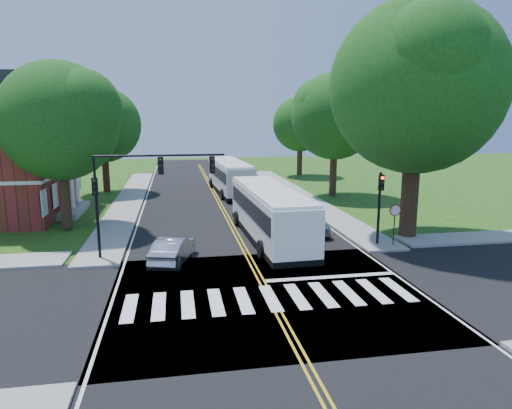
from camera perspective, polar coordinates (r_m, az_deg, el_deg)
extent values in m
plane|color=#1E4310|center=(20.86, 1.55, -11.12)|extent=(140.00, 140.00, 0.00)
cube|color=black|center=(37.95, -3.94, -1.00)|extent=(14.00, 96.00, 0.01)
cube|color=black|center=(20.85, 1.55, -11.11)|extent=(60.00, 12.00, 0.01)
cube|color=gold|center=(41.85, -4.54, 0.13)|extent=(0.36, 70.00, 0.01)
cube|color=silver|center=(41.76, -13.86, -0.18)|extent=(0.12, 70.00, 0.01)
cube|color=silver|center=(43.03, 4.51, 0.42)|extent=(0.12, 70.00, 0.01)
cube|color=silver|center=(20.40, 1.84, -11.60)|extent=(12.60, 3.00, 0.01)
cube|color=silver|center=(23.19, 9.34, -8.91)|extent=(6.60, 0.40, 0.01)
cube|color=gray|center=(44.82, -15.54, 0.56)|extent=(2.60, 40.00, 0.15)
cube|color=gray|center=(46.25, 5.38, 1.22)|extent=(2.60, 40.00, 0.15)
cylinder|color=black|center=(31.15, 18.69, 1.71)|extent=(1.10, 1.10, 6.00)
sphere|color=#26651D|center=(30.85, 19.45, 13.73)|extent=(10.80, 10.80, 10.80)
cylinder|color=black|center=(34.19, -22.76, 1.19)|extent=(0.70, 0.70, 4.80)
sphere|color=#26651D|center=(33.79, -23.39, 9.57)|extent=(8.00, 8.00, 8.00)
cylinder|color=black|center=(49.74, -18.26, 4.05)|extent=(0.70, 0.70, 4.40)
sphere|color=#26651D|center=(49.44, -18.59, 9.42)|extent=(7.60, 7.60, 7.60)
cylinder|color=black|center=(45.91, 9.63, 4.29)|extent=(0.70, 0.70, 5.00)
sphere|color=#26651D|center=(45.62, 9.84, 10.83)|extent=(8.40, 8.40, 8.40)
cylinder|color=black|center=(61.42, 5.48, 5.75)|extent=(0.70, 0.70, 4.40)
sphere|color=#26651D|center=(61.18, 5.55, 9.99)|extent=(7.20, 7.20, 7.20)
cube|color=silver|center=(39.98, -22.39, 5.18)|extent=(1.40, 6.00, 0.45)
cube|color=gray|center=(40.55, -21.97, -0.65)|extent=(1.80, 6.00, 0.50)
cylinder|color=silver|center=(38.12, -22.82, 1.42)|extent=(0.50, 0.50, 4.20)
cylinder|color=silver|center=(40.25, -22.15, 1.93)|extent=(0.50, 0.50, 4.20)
cylinder|color=silver|center=(42.38, -21.55, 2.39)|extent=(0.50, 0.50, 4.20)
cylinder|color=black|center=(26.34, -19.21, -1.48)|extent=(0.16, 0.16, 4.60)
cube|color=black|center=(25.90, -19.49, 2.13)|extent=(0.30, 0.22, 0.95)
sphere|color=black|center=(25.72, -19.58, 2.75)|extent=(0.18, 0.18, 0.18)
cylinder|color=black|center=(25.52, -11.86, 6.02)|extent=(7.00, 0.12, 0.12)
cube|color=black|center=(25.42, -11.82, 4.76)|extent=(0.30, 0.22, 0.95)
cube|color=black|center=(25.49, -5.50, 4.96)|extent=(0.30, 0.22, 0.95)
cylinder|color=black|center=(28.70, 15.11, -0.46)|extent=(0.16, 0.16, 4.40)
cube|color=black|center=(28.31, 15.40, 2.66)|extent=(0.30, 0.22, 0.95)
sphere|color=#FF0A05|center=(28.14, 15.55, 3.22)|extent=(0.18, 0.18, 0.18)
cylinder|color=black|center=(28.84, 16.87, -2.74)|extent=(0.06, 0.06, 2.20)
cylinder|color=#A50A07|center=(28.60, 17.01, -0.71)|extent=(0.76, 0.04, 0.76)
cube|color=white|center=(29.32, 1.70, -1.18)|extent=(3.18, 12.81, 2.97)
cube|color=black|center=(29.21, 1.71, -0.14)|extent=(3.22, 11.92, 1.02)
cube|color=black|center=(35.40, -0.76, 1.55)|extent=(2.64, 0.19, 1.73)
cube|color=orange|center=(35.26, -0.76, 3.10)|extent=(1.84, 0.16, 0.35)
cube|color=black|center=(29.62, 1.69, -3.67)|extent=(3.23, 12.91, 0.32)
cube|color=white|center=(29.03, 1.72, 1.80)|extent=(3.11, 12.43, 0.24)
cylinder|color=black|center=(33.88, 2.31, -1.53)|extent=(0.38, 1.05, 1.04)
cylinder|color=black|center=(33.31, -2.37, -1.74)|extent=(0.38, 1.05, 1.04)
cylinder|color=black|center=(26.36, 6.68, -5.22)|extent=(0.38, 1.05, 1.04)
cylinder|color=black|center=(25.63, 0.70, -5.62)|extent=(0.38, 1.05, 1.04)
cube|color=white|center=(47.57, -3.29, 3.46)|extent=(3.41, 12.73, 2.94)
cube|color=black|center=(47.50, -3.30, 4.10)|extent=(3.43, 11.86, 1.01)
cube|color=black|center=(53.75, -4.48, 4.71)|extent=(2.62, 0.24, 1.71)
cube|color=orange|center=(53.65, -4.49, 5.73)|extent=(1.82, 0.20, 0.34)
cube|color=black|center=(47.76, -3.27, 1.91)|extent=(3.47, 12.83, 0.32)
cube|color=white|center=(47.40, -3.31, 5.29)|extent=(3.34, 12.35, 0.23)
cylinder|color=black|center=(52.03, -2.57, 2.84)|extent=(0.40, 1.04, 1.03)
cylinder|color=black|center=(51.59, -5.60, 2.73)|extent=(0.40, 1.04, 1.03)
cylinder|color=black|center=(44.28, -0.64, 1.43)|extent=(0.40, 1.04, 1.03)
cylinder|color=black|center=(43.76, -4.19, 1.28)|extent=(0.40, 1.04, 1.03)
imported|color=#B5B7BD|center=(25.26, -10.32, -5.59)|extent=(2.66, 4.57, 1.42)
imported|color=#A2A5A9|center=(31.27, 7.06, -2.53)|extent=(2.55, 4.44, 1.16)
imported|color=black|center=(37.92, 4.11, 0.04)|extent=(2.26, 4.79, 1.35)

